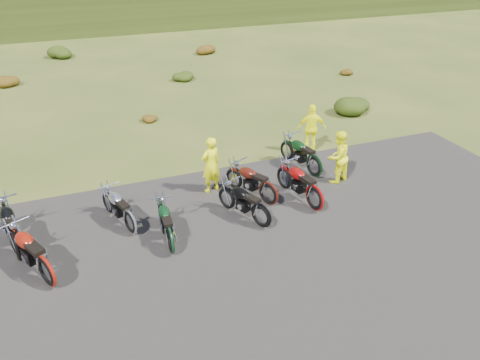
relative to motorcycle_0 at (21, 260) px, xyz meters
name	(u,v)px	position (x,y,z in m)	size (l,w,h in m)	color
ground	(232,240)	(5.20, -1.10, 0.00)	(300.00, 300.00, 0.00)	#364918
gravel_pad	(262,288)	(5.20, -3.10, 0.00)	(20.00, 12.00, 0.04)	black
shrub_2	(6,80)	(-1.00, 15.50, 0.38)	(1.30, 1.30, 0.77)	#5E280B
shrub_3	(61,51)	(1.90, 20.80, 0.46)	(1.56, 1.56, 0.92)	#1D310C
shrub_4	(148,117)	(4.80, 8.10, 0.23)	(0.77, 0.77, 0.45)	#5E280B
shrub_5	(182,75)	(7.70, 13.40, 0.31)	(1.03, 1.03, 0.61)	#1D310C
shrub_6	(205,48)	(10.60, 18.70, 0.38)	(1.30, 1.30, 0.77)	#5E280B
shrub_7	(353,102)	(13.50, 6.00, 0.46)	(1.56, 1.56, 0.92)	#1D310C
shrub_8	(344,70)	(16.40, 11.30, 0.23)	(0.77, 0.77, 0.45)	#5E280B
motorcycle_0	(21,260)	(0.00, 0.00, 0.00)	(2.25, 0.75, 1.18)	black
motorcycle_1	(50,286)	(0.66, -1.27, 0.00)	(2.26, 0.75, 1.19)	maroon
motorcycle_2	(172,252)	(3.58, -1.06, 0.00)	(1.95, 0.65, 1.02)	black
motorcycle_3	(132,233)	(2.77, 0.16, 0.00)	(1.95, 0.65, 1.02)	silver
motorcycle_4	(268,205)	(6.80, 0.17, 0.00)	(2.07, 0.69, 1.09)	#4B130C
motorcycle_5	(261,227)	(6.14, -0.84, 0.00)	(2.02, 0.67, 1.06)	black
motorcycle_6	(314,210)	(7.92, -0.58, 0.00)	(2.19, 0.73, 1.15)	maroon
motorcycle_7	(313,177)	(8.92, 1.24, 0.00)	(2.15, 0.72, 1.12)	black
person_middle	(211,166)	(5.49, 1.55, 0.89)	(0.65, 0.43, 1.79)	#FDFF0D
person_right_a	(338,158)	(9.42, 0.70, 0.86)	(0.84, 0.65, 1.72)	#FDFF0D
person_right_b	(312,129)	(9.77, 3.04, 0.88)	(1.03, 0.43, 1.77)	#FDFF0D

